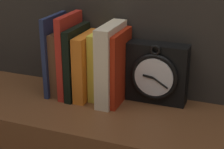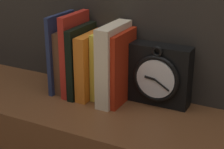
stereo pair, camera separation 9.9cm
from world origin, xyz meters
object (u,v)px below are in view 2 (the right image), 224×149
object	(u,v)px
book_slot1_brown	(69,60)
book_slot7_red	(123,68)
book_slot0_navy	(62,52)
book_slot4_orange	(91,65)
clock	(160,75)
book_slot6_cream	(114,64)
book_slot5_yellow	(104,65)
book_slot2_red	(75,54)
book_slot3_black	(82,61)

from	to	relation	value
book_slot1_brown	book_slot7_red	xyz separation A→B (m)	(0.19, -0.01, 0.01)
book_slot0_navy	book_slot4_orange	xyz separation A→B (m)	(0.11, -0.00, -0.02)
clock	book_slot7_red	distance (m)	0.10
book_slot7_red	book_slot1_brown	bearing A→B (deg)	177.57
book_slot0_navy	book_slot4_orange	world-z (taller)	book_slot0_navy
book_slot6_cream	book_slot7_red	distance (m)	0.03
book_slot4_orange	clock	bearing A→B (deg)	10.44
clock	book_slot0_navy	xyz separation A→B (m)	(-0.30, -0.04, 0.03)
book_slot5_yellow	book_slot7_red	xyz separation A→B (m)	(0.07, -0.01, 0.01)
clock	book_slot0_navy	distance (m)	0.31
book_slot2_red	book_slot7_red	world-z (taller)	book_slot2_red
book_slot4_orange	book_slot6_cream	xyz separation A→B (m)	(0.08, -0.01, 0.02)
clock	book_slot7_red	world-z (taller)	book_slot7_red
book_slot3_black	book_slot5_yellow	xyz separation A→B (m)	(0.06, 0.02, -0.01)
book_slot5_yellow	book_slot4_orange	bearing A→B (deg)	-158.77
clock	book_slot0_navy	size ratio (longest dim) A/B	0.75
book_slot3_black	book_slot7_red	xyz separation A→B (m)	(0.14, 0.00, -0.00)
book_slot0_navy	book_slot2_red	distance (m)	0.05
book_slot2_red	book_slot5_yellow	xyz separation A→B (m)	(0.09, 0.01, -0.02)
book_slot3_black	book_slot5_yellow	distance (m)	0.07
book_slot4_orange	book_slot7_red	bearing A→B (deg)	0.09
book_slot2_red	book_slot0_navy	bearing A→B (deg)	178.36
book_slot6_cream	book_slot7_red	size ratio (longest dim) A/B	1.09
book_slot4_orange	book_slot2_red	bearing A→B (deg)	179.95
book_slot6_cream	book_slot0_navy	bearing A→B (deg)	177.89
book_slot4_orange	book_slot3_black	bearing A→B (deg)	-175.33
book_slot0_navy	book_slot6_cream	bearing A→B (deg)	-2.11
clock	book_slot1_brown	xyz separation A→B (m)	(-0.28, -0.03, 0.01)
book_slot2_red	book_slot1_brown	bearing A→B (deg)	163.73
book_slot1_brown	book_slot3_black	world-z (taller)	book_slot3_black
book_slot0_navy	book_slot1_brown	distance (m)	0.03
book_slot1_brown	book_slot7_red	world-z (taller)	book_slot7_red
book_slot2_red	book_slot6_cream	world-z (taller)	book_slot2_red
book_slot2_red	book_slot4_orange	world-z (taller)	book_slot2_red
book_slot1_brown	book_slot7_red	distance (m)	0.19
book_slot1_brown	book_slot6_cream	distance (m)	0.16
book_slot3_black	book_slot4_orange	size ratio (longest dim) A/B	1.10
book_slot4_orange	book_slot6_cream	world-z (taller)	book_slot6_cream
clock	book_slot4_orange	distance (m)	0.20
book_slot3_black	book_slot7_red	size ratio (longest dim) A/B	1.01
book_slot5_yellow	book_slot3_black	bearing A→B (deg)	-166.24
book_slot3_black	book_slot4_orange	xyz separation A→B (m)	(0.03, 0.00, -0.01)
book_slot0_navy	book_slot6_cream	size ratio (longest dim) A/B	1.05
book_slot0_navy	book_slot1_brown	bearing A→B (deg)	16.35
book_slot2_red	book_slot4_orange	size ratio (longest dim) A/B	1.27
book_slot2_red	book_slot3_black	bearing A→B (deg)	-5.94
book_slot1_brown	book_slot4_orange	bearing A→B (deg)	-5.63
book_slot2_red	book_slot6_cream	xyz separation A→B (m)	(0.13, -0.01, -0.01)
clock	book_slot6_cream	xyz separation A→B (m)	(-0.12, -0.04, 0.03)
clock	book_slot4_orange	size ratio (longest dim) A/B	0.94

